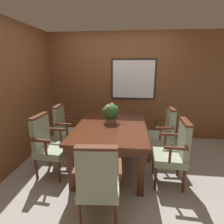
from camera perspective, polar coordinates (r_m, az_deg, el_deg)
The scene contains 10 objects.
ground_plane at distance 3.10m, azimuth -0.03°, elevation -18.75°, with size 14.00×14.00×0.00m, color #A39E93.
wall_back at distance 4.19m, azimuth 2.32°, elevation 8.29°, with size 7.20×0.08×2.45m.
wall_left at distance 3.25m, azimuth -30.96°, elevation 4.08°, with size 0.06×7.20×2.45m.
dining_table at distance 2.96m, azimuth -0.30°, elevation -6.28°, with size 1.16×1.57×0.74m.
chair_left_near at distance 2.99m, azimuth -20.24°, elevation -9.46°, with size 0.48×0.52×0.99m.
chair_right_near at distance 2.74m, azimuth 19.83°, elevation -11.69°, with size 0.47×0.52×0.99m.
chair_left_far at distance 3.57m, azimuth -14.99°, elevation -4.98°, with size 0.47×0.52×0.99m.
chair_head_near at distance 2.01m, azimuth -4.53°, elevation -21.45°, with size 0.52×0.48×0.99m.
chair_right_far at distance 3.41m, azimuth 16.44°, elevation -6.05°, with size 0.47×0.52×0.99m.
potted_plant at distance 3.05m, azimuth -0.43°, elevation -0.23°, with size 0.29×0.28×0.35m.
Camera 1 is at (0.27, -2.56, 1.73)m, focal length 28.00 mm.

